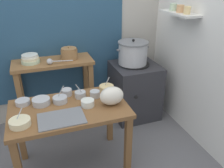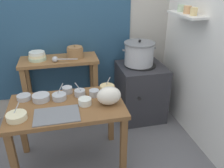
{
  "view_description": "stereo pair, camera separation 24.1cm",
  "coord_description": "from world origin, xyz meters",
  "px_view_note": "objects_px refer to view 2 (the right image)",
  "views": [
    {
      "loc": [
        -0.37,
        -1.92,
        1.87
      ],
      "look_at": [
        0.35,
        0.13,
        0.82
      ],
      "focal_mm": 37.1,
      "sensor_mm": 36.0,
      "label": 1
    },
    {
      "loc": [
        -0.14,
        -1.99,
        1.87
      ],
      "look_at": [
        0.35,
        0.13,
        0.82
      ],
      "focal_mm": 37.1,
      "sensor_mm": 36.0,
      "label": 2
    }
  ],
  "objects_px": {
    "back_shelf_table": "(60,75)",
    "serving_tray": "(57,115)",
    "clay_pot": "(75,52)",
    "prep_bowl_3": "(107,87)",
    "bowl_stack_enamel": "(37,56)",
    "plastic_bag": "(109,96)",
    "prep_bowl_0": "(80,93)",
    "prep_bowl_6": "(94,93)",
    "prep_table": "(67,114)",
    "ladle": "(56,59)",
    "prep_bowl_1": "(41,97)",
    "prep_bowl_8": "(24,97)",
    "prep_bowl_7": "(59,96)",
    "prep_bowl_4": "(67,90)",
    "prep_bowl_2": "(17,116)",
    "stove_block": "(140,91)",
    "steamer_pot": "(139,53)"
  },
  "relations": [
    {
      "from": "prep_bowl_0",
      "to": "prep_bowl_3",
      "type": "distance_m",
      "value": 0.31
    },
    {
      "from": "prep_bowl_6",
      "to": "prep_bowl_8",
      "type": "relative_size",
      "value": 0.75
    },
    {
      "from": "prep_bowl_7",
      "to": "prep_bowl_8",
      "type": "bearing_deg",
      "value": 167.45
    },
    {
      "from": "prep_bowl_4",
      "to": "prep_bowl_6",
      "type": "relative_size",
      "value": 1.03
    },
    {
      "from": "prep_table",
      "to": "prep_bowl_8",
      "type": "height_order",
      "value": "prep_bowl_8"
    },
    {
      "from": "serving_tray",
      "to": "prep_bowl_8",
      "type": "relative_size",
      "value": 2.94
    },
    {
      "from": "prep_bowl_4",
      "to": "back_shelf_table",
      "type": "bearing_deg",
      "value": 95.96
    },
    {
      "from": "prep_bowl_8",
      "to": "prep_bowl_7",
      "type": "bearing_deg",
      "value": -12.55
    },
    {
      "from": "back_shelf_table",
      "to": "prep_bowl_4",
      "type": "relative_size",
      "value": 9.08
    },
    {
      "from": "stove_block",
      "to": "prep_bowl_8",
      "type": "bearing_deg",
      "value": -160.16
    },
    {
      "from": "steamer_pot",
      "to": "prep_bowl_2",
      "type": "relative_size",
      "value": 2.55
    },
    {
      "from": "prep_table",
      "to": "prep_bowl_3",
      "type": "height_order",
      "value": "prep_bowl_3"
    },
    {
      "from": "stove_block",
      "to": "steamer_pot",
      "type": "height_order",
      "value": "steamer_pot"
    },
    {
      "from": "prep_bowl_2",
      "to": "prep_bowl_6",
      "type": "relative_size",
      "value": 1.7
    },
    {
      "from": "prep_bowl_3",
      "to": "prep_bowl_6",
      "type": "relative_size",
      "value": 1.53
    },
    {
      "from": "prep_table",
      "to": "clay_pot",
      "type": "relative_size",
      "value": 5.42
    },
    {
      "from": "bowl_stack_enamel",
      "to": "ladle",
      "type": "xyz_separation_m",
      "value": [
        0.22,
        -0.13,
        -0.01
      ]
    },
    {
      "from": "back_shelf_table",
      "to": "prep_bowl_2",
      "type": "height_order",
      "value": "back_shelf_table"
    },
    {
      "from": "steamer_pot",
      "to": "prep_bowl_0",
      "type": "xyz_separation_m",
      "value": [
        -0.83,
        -0.58,
        -0.17
      ]
    },
    {
      "from": "prep_bowl_0",
      "to": "prep_bowl_7",
      "type": "height_order",
      "value": "prep_bowl_7"
    },
    {
      "from": "steamer_pot",
      "to": "prep_table",
      "type": "bearing_deg",
      "value": -142.95
    },
    {
      "from": "stove_block",
      "to": "clay_pot",
      "type": "relative_size",
      "value": 3.84
    },
    {
      "from": "prep_bowl_2",
      "to": "prep_bowl_8",
      "type": "height_order",
      "value": "prep_bowl_2"
    },
    {
      "from": "bowl_stack_enamel",
      "to": "plastic_bag",
      "type": "distance_m",
      "value": 1.17
    },
    {
      "from": "serving_tray",
      "to": "prep_bowl_4",
      "type": "relative_size",
      "value": 3.78
    },
    {
      "from": "prep_bowl_0",
      "to": "prep_bowl_3",
      "type": "bearing_deg",
      "value": 12.63
    },
    {
      "from": "back_shelf_table",
      "to": "prep_bowl_0",
      "type": "distance_m",
      "value": 0.72
    },
    {
      "from": "bowl_stack_enamel",
      "to": "plastic_bag",
      "type": "relative_size",
      "value": 0.91
    },
    {
      "from": "prep_bowl_0",
      "to": "prep_bowl_8",
      "type": "relative_size",
      "value": 1.19
    },
    {
      "from": "back_shelf_table",
      "to": "serving_tray",
      "type": "xyz_separation_m",
      "value": [
        -0.05,
        -1.02,
        0.05
      ]
    },
    {
      "from": "serving_tray",
      "to": "prep_bowl_0",
      "type": "xyz_separation_m",
      "value": [
        0.24,
        0.33,
        0.03
      ]
    },
    {
      "from": "steamer_pot",
      "to": "prep_bowl_0",
      "type": "bearing_deg",
      "value": -145.06
    },
    {
      "from": "serving_tray",
      "to": "prep_bowl_2",
      "type": "height_order",
      "value": "prep_bowl_2"
    },
    {
      "from": "back_shelf_table",
      "to": "prep_bowl_2",
      "type": "xyz_separation_m",
      "value": [
        -0.39,
        -1.0,
        0.07
      ]
    },
    {
      "from": "stove_block",
      "to": "prep_bowl_3",
      "type": "relative_size",
      "value": 4.98
    },
    {
      "from": "bowl_stack_enamel",
      "to": "prep_bowl_4",
      "type": "distance_m",
      "value": 0.71
    },
    {
      "from": "prep_bowl_2",
      "to": "prep_bowl_7",
      "type": "relative_size",
      "value": 1.05
    },
    {
      "from": "prep_table",
      "to": "plastic_bag",
      "type": "height_order",
      "value": "plastic_bag"
    },
    {
      "from": "ladle",
      "to": "prep_bowl_2",
      "type": "xyz_separation_m",
      "value": [
        -0.36,
        -0.88,
        -0.18
      ]
    },
    {
      "from": "clay_pot",
      "to": "prep_bowl_0",
      "type": "bearing_deg",
      "value": -91.92
    },
    {
      "from": "clay_pot",
      "to": "prep_bowl_4",
      "type": "height_order",
      "value": "clay_pot"
    },
    {
      "from": "ladle",
      "to": "prep_table",
      "type": "bearing_deg",
      "value": -84.62
    },
    {
      "from": "plastic_bag",
      "to": "prep_bowl_1",
      "type": "bearing_deg",
      "value": 161.27
    },
    {
      "from": "prep_table",
      "to": "steamer_pot",
      "type": "bearing_deg",
      "value": 37.05
    },
    {
      "from": "prep_bowl_6",
      "to": "prep_bowl_0",
      "type": "bearing_deg",
      "value": 164.43
    },
    {
      "from": "prep_bowl_1",
      "to": "prep_bowl_6",
      "type": "xyz_separation_m",
      "value": [
        0.53,
        -0.03,
        0.0
      ]
    },
    {
      "from": "clay_pot",
      "to": "prep_bowl_3",
      "type": "height_order",
      "value": "clay_pot"
    },
    {
      "from": "prep_bowl_3",
      "to": "prep_bowl_7",
      "type": "xyz_separation_m",
      "value": [
        -0.51,
        -0.1,
        0.0
      ]
    },
    {
      "from": "clay_pot",
      "to": "prep_bowl_6",
      "type": "bearing_deg",
      "value": -80.7
    },
    {
      "from": "stove_block",
      "to": "bowl_stack_enamel",
      "type": "height_order",
      "value": "bowl_stack_enamel"
    }
  ]
}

